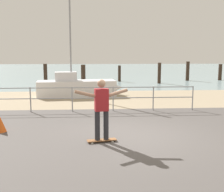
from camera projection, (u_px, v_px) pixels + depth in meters
The scene contains 14 objects.
ground_plane at pixel (137, 148), 7.11m from camera, with size 24.00×10.00×0.04m, color #514C49.
beach_strip at pixel (114, 98), 15.01m from camera, with size 24.00×6.00×0.04m, color tan.
sea_surface at pixel (101, 70), 42.63m from camera, with size 72.00×50.00×0.04m, color #849EA3.
railing_fence at pixel (51, 96), 11.36m from camera, with size 11.99×0.05×1.05m.
sailboat at pixel (79, 87), 15.81m from camera, with size 5.04×1.90×5.40m.
skateboard at pixel (102, 140), 7.51m from camera, with size 0.82×0.34×0.08m.
skateboarder at pixel (102, 106), 7.37m from camera, with size 1.44×0.34×1.65m.
groyne_post_0 at pixel (45, 74), 22.67m from camera, with size 0.30×0.30×1.61m, color #332319.
groyne_post_1 at pixel (83, 74), 22.60m from camera, with size 0.36×0.36×1.54m, color #332319.
groyne_post_2 at pixel (119, 74), 24.14m from camera, with size 0.25×0.25×1.42m, color #332319.
groyne_post_3 at pixel (159, 73), 22.53m from camera, with size 0.27×0.27×1.71m, color #332319.
groyne_post_4 at pixel (188, 71), 24.87m from camera, with size 0.31×0.31×1.74m, color #332319.
groyne_post_5 at pixel (220, 72), 25.26m from camera, with size 0.32×0.32×1.50m, color #332319.
traffic_cone at pixel (0, 125), 8.46m from camera, with size 0.36×0.36×0.50m, color #E55919.
Camera 1 is at (-1.09, -7.77, 2.39)m, focal length 44.22 mm.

